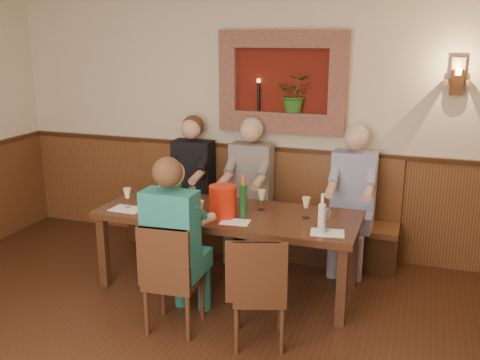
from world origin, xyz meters
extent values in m
cube|color=beige|center=(0.00, 3.00, 1.40)|extent=(6.00, 0.04, 2.80)
cube|color=#522D17|center=(0.00, 2.98, 0.55)|extent=(6.00, 0.04, 1.10)
cube|color=#381E0F|center=(0.00, 2.98, 1.12)|extent=(6.02, 0.06, 0.05)
cube|color=#5A150C|center=(0.20, 2.98, 1.85)|extent=(1.00, 0.02, 0.70)
cube|color=#925A4A|center=(0.20, 2.94, 2.29)|extent=(1.36, 0.12, 0.18)
cube|color=#925A4A|center=(0.20, 2.94, 1.41)|extent=(1.36, 0.12, 0.18)
cube|color=#925A4A|center=(-0.39, 2.94, 1.85)|extent=(0.18, 0.12, 0.70)
cube|color=#925A4A|center=(0.79, 2.94, 1.85)|extent=(0.18, 0.12, 0.70)
cube|color=#925A4A|center=(0.20, 2.94, 1.52)|extent=(1.00, 0.14, 0.04)
imported|color=#2A5F20|center=(0.35, 2.94, 1.74)|extent=(0.35, 0.30, 0.39)
cylinder|color=black|center=(-0.05, 2.94, 1.69)|extent=(0.03, 0.03, 0.30)
cylinder|color=#FFBF59|center=(-0.05, 2.94, 1.86)|extent=(0.04, 0.04, 0.04)
cube|color=#522D17|center=(1.90, 2.95, 1.95)|extent=(0.12, 0.08, 0.35)
cylinder|color=#522D17|center=(1.80, 2.88, 1.90)|extent=(0.05, 0.18, 0.05)
cylinder|color=#522D17|center=(2.00, 2.88, 1.90)|extent=(0.05, 0.18, 0.05)
cylinder|color=#FFBF59|center=(1.90, 2.82, 2.00)|extent=(0.06, 0.06, 0.06)
cube|color=#351F0F|center=(0.00, 1.85, 0.72)|extent=(2.40, 0.90, 0.06)
cube|color=#351F0F|center=(-1.12, 1.48, 0.34)|extent=(0.08, 0.08, 0.69)
cube|color=#351F0F|center=(1.12, 1.48, 0.34)|extent=(0.08, 0.08, 0.69)
cube|color=#351F0F|center=(-1.12, 2.22, 0.34)|extent=(0.08, 0.08, 0.69)
cube|color=#351F0F|center=(1.12, 2.22, 0.34)|extent=(0.08, 0.08, 0.69)
cube|color=#381E0F|center=(0.00, 2.76, 0.20)|extent=(3.00, 0.40, 0.40)
cube|color=#522D17|center=(0.00, 2.76, 0.42)|extent=(3.00, 0.45, 0.06)
cube|color=#522D17|center=(0.00, 2.95, 0.78)|extent=(3.00, 0.06, 0.66)
cube|color=#351F0F|center=(-0.16, 1.01, 0.19)|extent=(0.42, 0.42, 0.39)
cube|color=#351F0F|center=(-0.16, 1.01, 0.41)|extent=(0.44, 0.44, 0.05)
cube|color=#351F0F|center=(-0.14, 0.83, 0.68)|extent=(0.41, 0.07, 0.49)
cube|color=#351F0F|center=(0.56, 1.03, 0.19)|extent=(0.48, 0.48, 0.38)
cube|color=#351F0F|center=(0.56, 1.03, 0.40)|extent=(0.50, 0.50, 0.05)
cube|color=#351F0F|center=(0.61, 0.86, 0.66)|extent=(0.39, 0.16, 0.47)
cube|color=black|center=(-0.76, 2.60, 0.23)|extent=(0.44, 0.46, 0.45)
cube|color=black|center=(-0.76, 2.78, 0.91)|extent=(0.44, 0.23, 0.58)
sphere|color=#D8A384|center=(-0.76, 2.74, 1.34)|extent=(0.22, 0.22, 0.22)
sphere|color=#4C2D19|center=(-0.76, 2.79, 1.36)|extent=(0.24, 0.24, 0.24)
cube|color=#625E5A|center=(-0.07, 2.60, 0.23)|extent=(0.45, 0.47, 0.45)
cube|color=#625E5A|center=(-0.07, 2.78, 0.91)|extent=(0.45, 0.23, 0.59)
sphere|color=#D8A384|center=(-0.07, 2.74, 1.35)|extent=(0.22, 0.22, 0.22)
sphere|color=#B2B2B2|center=(-0.07, 2.79, 1.37)|extent=(0.25, 0.25, 0.25)
cube|color=navy|center=(1.02, 2.60, 0.23)|extent=(0.44, 0.46, 0.45)
cube|color=navy|center=(1.02, 2.78, 0.91)|extent=(0.44, 0.23, 0.58)
sphere|color=#D8A384|center=(1.02, 2.74, 1.33)|extent=(0.22, 0.22, 0.22)
sphere|color=#B2B2B2|center=(1.02, 2.79, 1.35)|extent=(0.24, 0.24, 0.24)
cube|color=#1A5D5D|center=(-0.16, 1.15, 0.23)|extent=(0.43, 0.45, 0.45)
cube|color=#1A5D5D|center=(-0.16, 0.98, 0.89)|extent=(0.43, 0.22, 0.56)
sphere|color=#D8A384|center=(-0.16, 1.02, 1.31)|extent=(0.21, 0.21, 0.21)
sphere|color=#4C2D19|center=(-0.16, 0.97, 1.33)|extent=(0.23, 0.23, 0.23)
cylinder|color=red|center=(0.00, 1.72, 0.89)|extent=(0.26, 0.26, 0.28)
cylinder|color=#19471E|center=(0.18, 1.75, 0.90)|extent=(0.07, 0.07, 0.30)
cylinder|color=#D45A17|center=(0.18, 1.75, 1.09)|extent=(0.03, 0.03, 0.09)
cylinder|color=#19471E|center=(-0.53, 1.90, 0.90)|extent=(0.08, 0.08, 0.31)
cylinder|color=#19471E|center=(-0.53, 1.90, 1.10)|extent=(0.03, 0.03, 0.09)
cylinder|color=silver|center=(0.92, 1.55, 0.88)|extent=(0.08, 0.08, 0.26)
cylinder|color=silver|center=(0.92, 1.55, 1.05)|extent=(0.03, 0.03, 0.09)
cube|color=white|center=(-0.92, 1.61, 0.75)|extent=(0.30, 0.22, 0.00)
cube|color=white|center=(0.16, 1.60, 0.75)|extent=(0.27, 0.20, 0.00)
cube|color=white|center=(0.96, 1.60, 0.75)|extent=(0.30, 0.24, 0.00)
cube|color=white|center=(-0.32, 1.57, 0.75)|extent=(0.38, 0.33, 0.00)
camera|label=1|loc=(1.63, -2.54, 2.32)|focal=40.00mm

